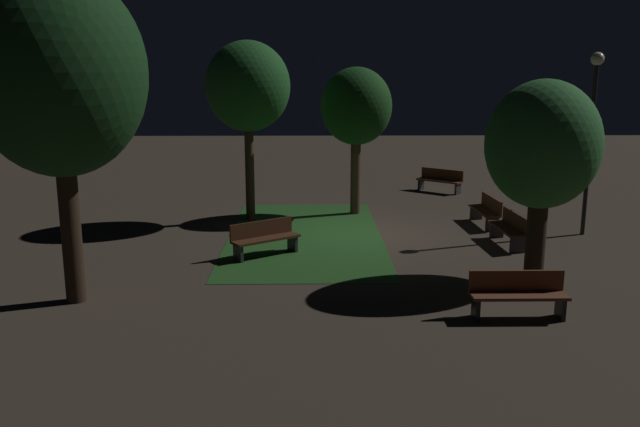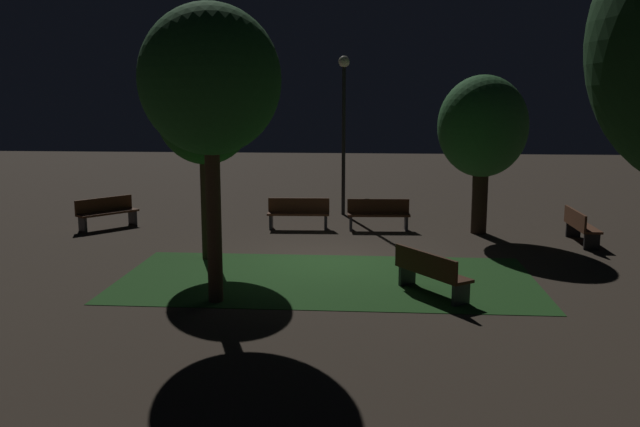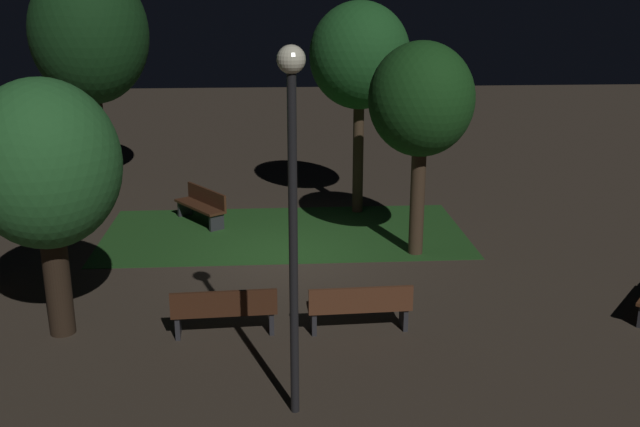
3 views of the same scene
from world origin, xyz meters
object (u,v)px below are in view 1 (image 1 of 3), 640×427
Objects in this scene: bench_near_trees at (510,227)px; bench_lawn_edge at (518,293)px; tree_right_canopy at (356,108)px; tree_tall_center at (542,147)px; bench_front_left at (440,180)px; bench_back_row at (487,210)px; tree_lawn_side at (248,87)px; lamp_post_near_wall at (593,115)px; bench_by_lamp at (264,237)px; tree_back_right at (58,74)px.

bench_near_trees and bench_lawn_edge have the same top height.
tree_right_canopy is 1.07× the size of tree_tall_center.
bench_lawn_edge and bench_front_left have the same top height.
bench_back_row is 5.17m from tree_right_canopy.
lamp_post_near_wall is at bearing -101.72° from tree_lawn_side.
bench_front_left is at bearing -4.97° from bench_lawn_edge.
bench_near_trees is 1.04× the size of bench_by_lamp.
tree_back_right is 7.92m from tree_lawn_side.
bench_front_left is at bearing -34.82° from bench_by_lamp.
bench_back_row is 0.28× the size of tree_back_right.
tree_right_canopy is at bearing -74.38° from tree_lawn_side.
bench_back_row is at bearing -3.33° from tree_tall_center.
bench_by_lamp is 0.40× the size of tree_tall_center.
tree_lawn_side is (5.96, 6.91, 1.13)m from tree_tall_center.
bench_by_lamp is at bearing 145.18° from bench_front_left.
tree_lawn_side is at bearing 78.28° from lamp_post_near_wall.
lamp_post_near_wall is (-6.86, -2.74, 2.92)m from bench_front_left.
bench_near_trees is 5.47m from bench_lawn_edge.
bench_lawn_edge is 6.66m from bench_by_lamp.
lamp_post_near_wall is at bearing -116.20° from bench_back_row.
lamp_post_near_wall reaches higher than bench_front_left.
bench_lawn_edge and bench_by_lamp have the same top height.
bench_lawn_edge is at bearing 148.65° from lamp_post_near_wall.
tree_tall_center reaches higher than bench_back_row.
tree_back_right is at bearing 141.28° from bench_front_left.
bench_lawn_edge is 0.41× the size of tree_tall_center.
lamp_post_near_wall is (1.12, -2.45, 2.92)m from bench_near_trees.
lamp_post_near_wall is at bearing -114.96° from tree_right_canopy.
tree_back_right is 1.19× the size of tree_lawn_side.
tree_right_canopy reaches higher than bench_near_trees.
tree_tall_center is at bearing -25.14° from bench_lawn_edge.
tree_right_canopy is at bearing -27.76° from bench_by_lamp.
tree_right_canopy is at bearing 65.84° from bench_back_row.
tree_back_right reaches higher than tree_right_canopy.
bench_near_trees is 3.78m from tree_tall_center.
tree_lawn_side reaches higher than bench_front_left.
tree_back_right reaches higher than tree_tall_center.
bench_lawn_edge is 13.31m from bench_front_left.
tree_back_right is (-6.57, 10.10, 4.02)m from bench_back_row.
tree_lawn_side is (0.80, 7.21, 3.62)m from bench_back_row.
tree_lawn_side is at bearing 83.68° from bench_back_row.
bench_front_left is 7.95m from lamp_post_near_wall.
bench_lawn_edge is (-5.27, 1.45, 0.00)m from bench_near_trees.
bench_lawn_edge is (-7.60, 1.45, 0.00)m from bench_back_row.
bench_front_left is at bearing -54.93° from tree_lawn_side.
bench_by_lamp is (4.33, 5.06, 0.00)m from bench_lawn_edge.
bench_front_left is at bearing -0.03° from tree_tall_center.
bench_front_left is 0.38× the size of tree_tall_center.
bench_near_trees is 1.00× the size of bench_back_row.
bench_front_left is (13.26, -1.15, 0.00)m from bench_lawn_edge.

